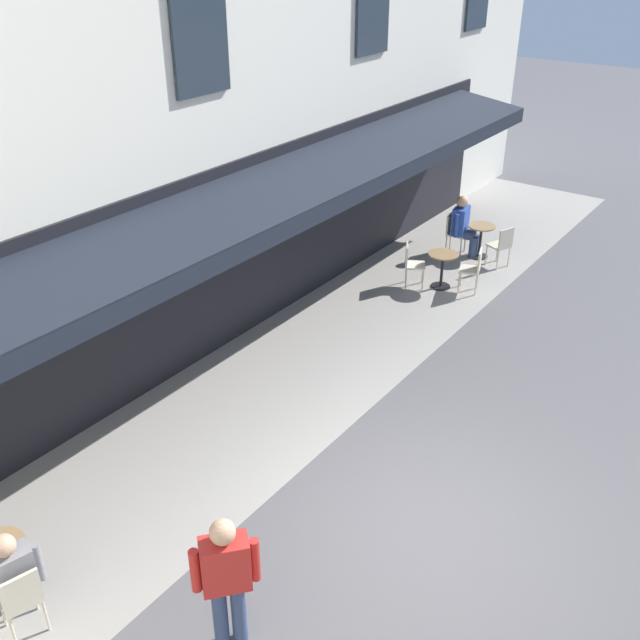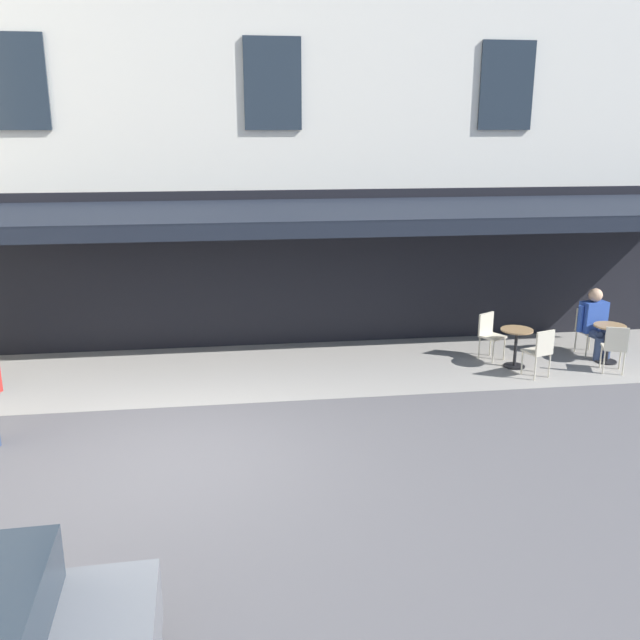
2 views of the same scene
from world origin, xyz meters
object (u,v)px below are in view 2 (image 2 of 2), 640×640
at_px(cafe_table_near_entrance, 609,338).
at_px(cafe_chair_cream_facing_street, 587,326).
at_px(cafe_table_mid_terrace, 516,342).
at_px(cafe_chair_cream_near_door, 489,332).
at_px(cafe_chair_cream_corner_left, 540,349).
at_px(seated_patron_in_blue, 595,321).
at_px(cafe_chair_cream_by_window, 615,345).

bearing_deg(cafe_table_near_entrance, cafe_chair_cream_facing_street, -79.75).
xyz_separation_m(cafe_table_mid_terrace, cafe_chair_cream_near_door, (0.32, -0.55, 0.06)).
height_order(cafe_table_mid_terrace, cafe_chair_cream_corner_left, cafe_chair_cream_corner_left).
relative_size(cafe_chair_cream_corner_left, seated_patron_in_blue, 0.67).
distance_m(cafe_chair_cream_by_window, cafe_chair_cream_facing_street, 1.22).
bearing_deg(cafe_chair_cream_facing_street, seated_patron_in_blue, 100.25).
height_order(cafe_chair_cream_corner_left, seated_patron_in_blue, seated_patron_in_blue).
distance_m(cafe_table_near_entrance, seated_patron_in_blue, 0.47).
xyz_separation_m(cafe_chair_cream_corner_left, seated_patron_in_blue, (-1.61, -1.03, 0.17)).
bearing_deg(cafe_table_mid_terrace, cafe_chair_cream_by_window, 161.16).
height_order(cafe_chair_cream_facing_street, cafe_table_mid_terrace, cafe_chair_cream_facing_street).
distance_m(cafe_chair_cream_near_door, seated_patron_in_blue, 2.13).
relative_size(cafe_table_mid_terrace, cafe_chair_cream_corner_left, 0.82).
bearing_deg(seated_patron_in_blue, cafe_chair_cream_near_door, -3.09).
relative_size(cafe_chair_cream_facing_street, cafe_chair_cream_near_door, 1.00).
height_order(cafe_chair_cream_by_window, seated_patron_in_blue, seated_patron_in_blue).
relative_size(cafe_table_near_entrance, cafe_chair_cream_near_door, 0.82).
height_order(cafe_table_near_entrance, cafe_chair_cream_corner_left, cafe_chair_cream_corner_left).
xyz_separation_m(cafe_table_mid_terrace, cafe_chair_cream_corner_left, (-0.20, 0.60, 0.06)).
distance_m(cafe_table_mid_terrace, cafe_chair_cream_corner_left, 0.63).
height_order(cafe_chair_cream_near_door, seated_patron_in_blue, seated_patron_in_blue).
height_order(cafe_chair_cream_facing_street, seated_patron_in_blue, seated_patron_in_blue).
bearing_deg(cafe_chair_cream_corner_left, cafe_chair_cream_by_window, -178.72).
relative_size(cafe_chair_cream_by_window, cafe_table_mid_terrace, 1.21).
bearing_deg(seated_patron_in_blue, cafe_chair_cream_facing_street, -79.75).
bearing_deg(cafe_table_near_entrance, cafe_chair_cream_near_door, -13.37).
distance_m(cafe_table_near_entrance, cafe_table_mid_terrace, 1.88).
xyz_separation_m(cafe_chair_cream_facing_street, seated_patron_in_blue, (-0.04, 0.21, 0.17)).
bearing_deg(cafe_table_near_entrance, cafe_chair_cream_corner_left, 20.37).
xyz_separation_m(cafe_table_near_entrance, cafe_chair_cream_corner_left, (1.68, 0.62, 0.06)).
bearing_deg(cafe_chair_cream_by_window, cafe_table_mid_terrace, -18.84).
bearing_deg(cafe_table_mid_terrace, seated_patron_in_blue, -166.54).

